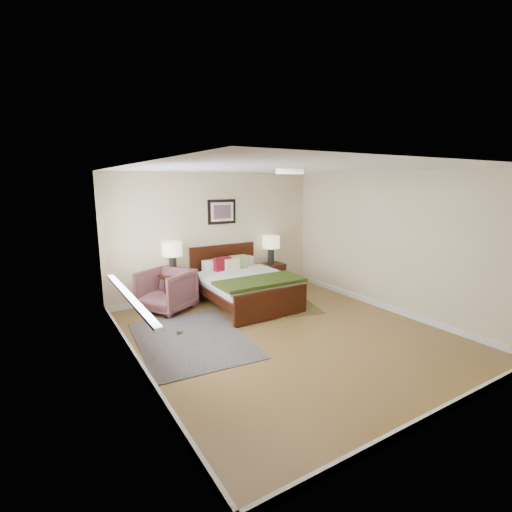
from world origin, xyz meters
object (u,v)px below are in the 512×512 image
(nightstand_right, at_px, (271,273))
(lamp_left, at_px, (172,251))
(nightstand_left, at_px, (174,281))
(lamp_right, at_px, (271,244))
(rug_persian, at_px, (192,339))
(bed, at_px, (244,281))
(armchair, at_px, (167,291))

(nightstand_right, relative_size, lamp_left, 0.91)
(nightstand_left, xyz_separation_m, nightstand_right, (2.23, 0.01, -0.14))
(lamp_left, bearing_deg, nightstand_left, -90.00)
(nightstand_right, xyz_separation_m, lamp_right, (0.00, 0.01, 0.64))
(lamp_right, bearing_deg, rug_persian, -146.31)
(nightstand_right, xyz_separation_m, lamp_left, (-2.23, 0.01, 0.70))
(bed, bearing_deg, nightstand_left, 149.29)
(armchair, bearing_deg, lamp_right, 66.66)
(nightstand_left, height_order, lamp_left, lamp_left)
(lamp_left, distance_m, rug_persian, 2.02)
(bed, xyz_separation_m, lamp_right, (1.08, 0.70, 0.51))
(lamp_left, height_order, armchair, lamp_left)
(armchair, bearing_deg, bed, 42.97)
(lamp_left, bearing_deg, rug_persian, -101.01)
(bed, height_order, rug_persian, bed)
(lamp_left, bearing_deg, bed, -31.48)
(lamp_right, bearing_deg, armchair, -173.73)
(bed, xyz_separation_m, nightstand_right, (1.08, 0.69, -0.13))
(bed, relative_size, nightstand_left, 3.15)
(armchair, distance_m, rug_persian, 1.49)
(nightstand_right, xyz_separation_m, armchair, (-2.46, -0.26, 0.04))
(nightstand_left, bearing_deg, rug_persian, -101.14)
(nightstand_left, xyz_separation_m, lamp_right, (2.23, 0.02, 0.51))
(bed, relative_size, nightstand_right, 3.43)
(armchair, height_order, rug_persian, armchair)
(lamp_left, relative_size, armchair, 0.73)
(lamp_left, relative_size, lamp_right, 1.00)
(armchair, bearing_deg, nightstand_right, 66.36)
(bed, bearing_deg, lamp_right, 32.99)
(nightstand_right, distance_m, armchair, 2.47)
(nightstand_right, bearing_deg, rug_persian, -146.51)
(bed, height_order, lamp_left, lamp_left)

